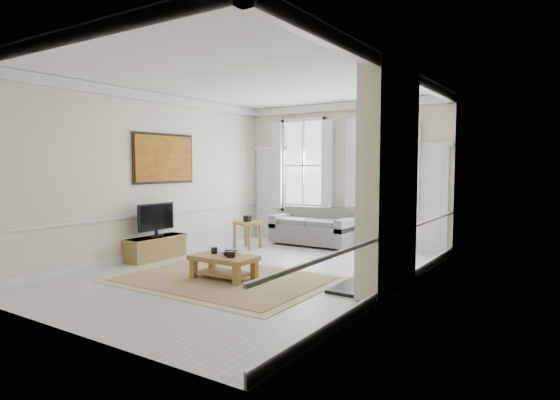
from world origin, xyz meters
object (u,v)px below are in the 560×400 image
Objects in this scene: side_table at (247,227)px; coffee_table at (224,260)px; tv_stand at (156,248)px; sofa at (314,230)px.

side_table is 0.58× the size of coffee_table.
tv_stand is at bearing -111.15° from side_table.
coffee_table is 0.85× the size of tv_stand.
tv_stand is (-1.86, -3.28, -0.14)m from sofa.
tv_stand is (-0.79, -2.03, -0.27)m from side_table.
sofa is at bearing 49.36° from side_table.
sofa is 3.77m from tv_stand.
coffee_table is at bearing -13.69° from tv_stand.
side_table is 2.98m from coffee_table.
sofa is 1.65m from side_table.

